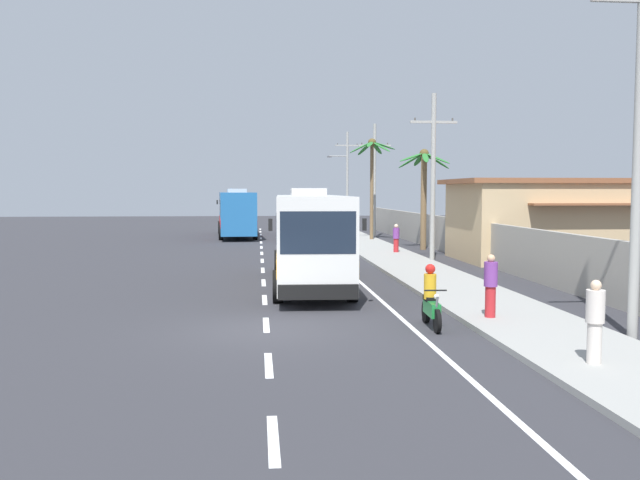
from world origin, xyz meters
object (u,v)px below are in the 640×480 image
Objects in this scene: roadside_building at (599,219)px; pedestrian_far_walk at (595,320)px; motorcycle_beside_bus at (431,302)px; utility_pole_mid at (433,175)px; utility_pole_far at (374,179)px; coach_bus_foreground at (310,235)px; pedestrian_midwalk at (396,238)px; utility_pole_nearest at (639,123)px; palm_second at (372,164)px; coach_bus_far_lane at (236,212)px; utility_pole_distant at (347,176)px; palm_nearest at (424,180)px; pedestrian_near_kerb at (491,284)px.

pedestrian_far_walk is at bearing -117.90° from roadside_building.
utility_pole_mid is (4.14, 15.65, 3.67)m from motorcycle_beside_bus.
pedestrian_far_walk is at bearing -93.26° from utility_pole_far.
coach_bus_foreground is 13.16m from pedestrian_midwalk.
palm_second is (-0.91, 31.80, 0.30)m from utility_pole_nearest.
coach_bus_far_lane is 18.40m from pedestrian_midwalk.
palm_second is at bearing 124.13° from roadside_building.
roadside_building is at bearing 125.36° from pedestrian_midwalk.
utility_pole_distant is (2.32, 54.72, 4.05)m from pedestrian_far_walk.
pedestrian_far_walk is 34.86m from palm_second.
pedestrian_midwalk is at bearing 80.84° from motorcycle_beside_bus.
coach_bus_far_lane is 1.46× the size of utility_pole_mid.
utility_pole_distant is at bearing 92.23° from palm_nearest.
utility_pole_nearest is 1.36× the size of palm_second.
palm_second is at bearing 83.21° from motorcycle_beside_bus.
coach_bus_foreground is 10.36m from utility_pole_mid.
coach_bus_foreground is at bearing -167.35° from pedestrian_far_walk.
palm_nearest reaches higher than pedestrian_near_kerb.
roadside_building is (8.53, 17.87, -3.04)m from utility_pole_nearest.
coach_bus_far_lane is 2.00× the size of palm_nearest.
utility_pole_distant is at bearing 80.63° from coach_bus_foreground.
utility_pole_mid is (2.38, 15.14, 3.31)m from pedestrian_near_kerb.
utility_pole_nearest is at bearing -89.59° from utility_pole_far.
motorcycle_beside_bus is 1.26× the size of pedestrian_midwalk.
pedestrian_midwalk is (1.45, 19.41, -0.07)m from pedestrian_near_kerb.
utility_pole_nearest reaches higher than palm_second.
pedestrian_near_kerb is (7.88, -35.23, -0.91)m from coach_bus_far_lane.
utility_pole_distant reaches higher than palm_second.
utility_pole_nearest is (1.28, -21.59, 4.17)m from pedestrian_midwalk.
utility_pole_mid reaches higher than coach_bus_foreground.
utility_pole_nearest is (7.02, -9.78, 3.23)m from coach_bus_foreground.
coach_bus_far_lane is 1.23× the size of utility_pole_nearest.
utility_pole_distant is (4.43, 50.30, 4.38)m from motorcycle_beside_bus.
palm_second is (-1.92, 7.23, 1.23)m from palm_nearest.
pedestrian_midwalk is at bearing 159.21° from roadside_building.
coach_bus_far_lane is 36.28m from motorcycle_beside_bus.
palm_nearest reaches higher than coach_bus_far_lane.
coach_bus_far_lane reaches higher than coach_bus_foreground.
motorcycle_beside_bus is at bearing -104.83° from utility_pole_mid.
pedestrian_near_kerb is at bearing 141.37° from utility_pole_nearest.
coach_bus_far_lane reaches higher than pedestrian_near_kerb.
utility_pole_distant is 1.31× the size of palm_second.
coach_bus_far_lane is at bearing -93.32° from pedestrian_midwalk.
utility_pole_distant is at bearing -126.15° from pedestrian_midwalk.
utility_pole_nearest is (10.61, -37.42, 3.19)m from coach_bus_far_lane.
utility_pole_mid is 0.97× the size of utility_pole_far.
pedestrian_near_kerb is (1.76, 0.51, 0.36)m from motorcycle_beside_bus.
palm_nearest is at bearing -47.88° from coach_bus_far_lane.
pedestrian_far_walk is at bearing -130.95° from utility_pole_nearest.
palm_second is (-0.56, 14.47, 1.09)m from utility_pole_mid.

